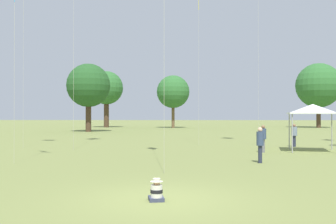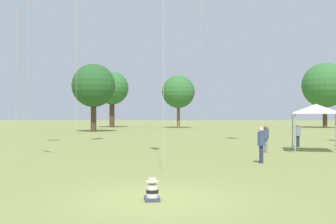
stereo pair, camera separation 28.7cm
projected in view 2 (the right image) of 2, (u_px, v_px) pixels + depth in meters
name	position (u px, v px, depth m)	size (l,w,h in m)	color
ground_plane	(157.00, 199.00, 10.20)	(300.00, 300.00, 0.00)	olive
seated_toddler	(152.00, 191.00, 9.99)	(0.46, 0.53, 0.59)	#383D56
person_standing_0	(298.00, 134.00, 26.70)	(0.50, 0.50, 1.56)	#282D42
person_standing_2	(266.00, 136.00, 22.74)	(0.48, 0.48, 1.59)	slate
person_standing_5	(261.00, 142.00, 17.77)	(0.44, 0.44, 1.63)	#282D42
canopy_tent	(316.00, 109.00, 23.36)	(3.32, 3.32, 2.84)	white
distant_tree_0	(178.00, 92.00, 65.22)	(5.44, 5.44, 8.75)	brown
distant_tree_1	(112.00, 88.00, 68.47)	(5.81, 5.81, 9.79)	#473323
distant_tree_2	(325.00, 85.00, 65.46)	(7.49, 7.49, 10.86)	#473323
distant_tree_3	(94.00, 86.00, 50.82)	(5.61, 5.61, 8.80)	#473323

